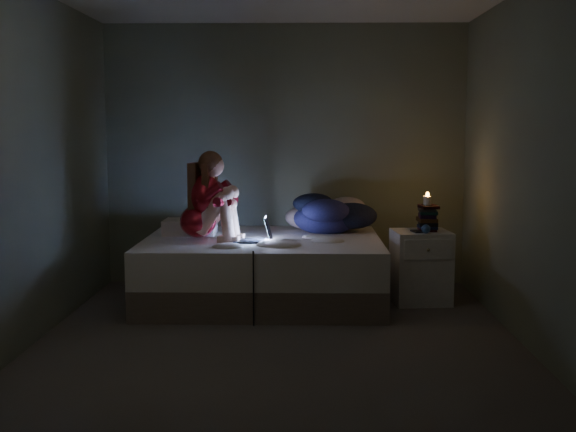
{
  "coord_description": "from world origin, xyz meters",
  "views": [
    {
      "loc": [
        0.18,
        -5.29,
        1.59
      ],
      "look_at": [
        0.05,
        1.0,
        0.8
      ],
      "focal_mm": 44.58,
      "sensor_mm": 36.0,
      "label": 1
    }
  ],
  "objects_px": {
    "laptop": "(252,229)",
    "phone": "(416,231)",
    "bed": "(263,270)",
    "candle": "(427,201)",
    "woman": "(198,196)",
    "nightstand": "(421,267)"
  },
  "relations": [
    {
      "from": "nightstand",
      "to": "phone",
      "type": "xyz_separation_m",
      "value": [
        -0.06,
        -0.06,
        0.33
      ]
    },
    {
      "from": "nightstand",
      "to": "phone",
      "type": "relative_size",
      "value": 4.69
    },
    {
      "from": "woman",
      "to": "phone",
      "type": "height_order",
      "value": "woman"
    },
    {
      "from": "bed",
      "to": "phone",
      "type": "xyz_separation_m",
      "value": [
        1.37,
        -0.07,
        0.37
      ]
    },
    {
      "from": "nightstand",
      "to": "laptop",
      "type": "bearing_deg",
      "value": -177.91
    },
    {
      "from": "bed",
      "to": "woman",
      "type": "xyz_separation_m",
      "value": [
        -0.57,
        -0.12,
        0.69
      ]
    },
    {
      "from": "woman",
      "to": "candle",
      "type": "relative_size",
      "value": 9.98
    },
    {
      "from": "woman",
      "to": "nightstand",
      "type": "xyz_separation_m",
      "value": [
        2.0,
        0.11,
        -0.66
      ]
    },
    {
      "from": "laptop",
      "to": "candle",
      "type": "height_order",
      "value": "candle"
    },
    {
      "from": "laptop",
      "to": "phone",
      "type": "xyz_separation_m",
      "value": [
        1.45,
        0.15,
        -0.04
      ]
    },
    {
      "from": "woman",
      "to": "candle",
      "type": "xyz_separation_m",
      "value": [
        2.05,
        0.13,
        -0.06
      ]
    },
    {
      "from": "woman",
      "to": "laptop",
      "type": "distance_m",
      "value": 0.57
    },
    {
      "from": "candle",
      "to": "bed",
      "type": "bearing_deg",
      "value": -179.73
    },
    {
      "from": "woman",
      "to": "laptop",
      "type": "height_order",
      "value": "woman"
    },
    {
      "from": "laptop",
      "to": "nightstand",
      "type": "bearing_deg",
      "value": 7.85
    },
    {
      "from": "phone",
      "to": "laptop",
      "type": "bearing_deg",
      "value": 178.08
    },
    {
      "from": "bed",
      "to": "laptop",
      "type": "relative_size",
      "value": 6.4
    },
    {
      "from": "bed",
      "to": "woman",
      "type": "relative_size",
      "value": 2.66
    },
    {
      "from": "laptop",
      "to": "candle",
      "type": "bearing_deg",
      "value": 8.28
    },
    {
      "from": "bed",
      "to": "phone",
      "type": "height_order",
      "value": "phone"
    },
    {
      "from": "woman",
      "to": "phone",
      "type": "distance_m",
      "value": 1.97
    },
    {
      "from": "laptop",
      "to": "phone",
      "type": "relative_size",
      "value": 2.37
    }
  ]
}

